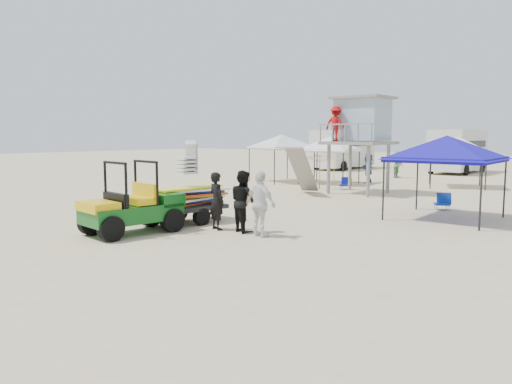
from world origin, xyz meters
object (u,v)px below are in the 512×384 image
Objects in this scene: man_left at (217,201)px; lifeguard_tower at (359,123)px; utility_cart at (130,201)px; surf_trailer at (189,194)px; canopy_blue at (447,140)px.

man_left is 11.78m from lifeguard_tower.
surf_trailer reaches higher than utility_cart.
lifeguard_tower is 1.40× the size of canopy_blue.
canopy_blue is at bearing -40.45° from lifeguard_tower.
lifeguard_tower is (-1.29, 11.43, 2.56)m from man_left.
utility_cart is 0.88× the size of canopy_blue.
man_left is (1.52, 2.04, -0.09)m from utility_cart.
man_left is 0.38× the size of lifeguard_tower.
canopy_blue reaches higher than surf_trailer.
utility_cart is at bearing 70.21° from man_left.
utility_cart is 10.57m from canopy_blue.
utility_cart is 2.34m from surf_trailer.
canopy_blue reaches higher than man_left.
surf_trailer is 0.84× the size of canopy_blue.
canopy_blue is at bearing 53.54° from utility_cart.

